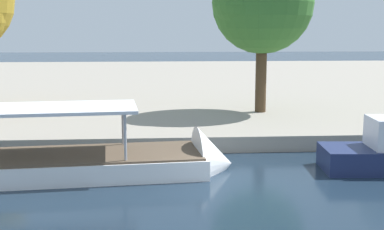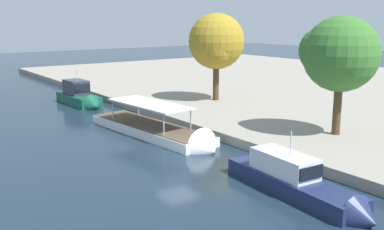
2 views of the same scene
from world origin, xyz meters
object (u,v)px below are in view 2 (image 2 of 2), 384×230
at_px(mooring_bollard_1, 133,99).
at_px(tour_boat_1, 160,133).
at_px(motor_yacht_2, 299,185).
at_px(tree_0, 340,54).
at_px(motor_yacht_0, 80,98).
at_px(tree_2, 217,41).

bearing_deg(mooring_bollard_1, tour_boat_1, -17.53).
relative_size(tour_boat_1, mooring_bollard_1, 20.20).
bearing_deg(motor_yacht_2, tree_0, 122.32).
distance_m(motor_yacht_0, tour_boat_1, 17.05).
relative_size(mooring_bollard_1, tree_2, 0.08).
height_order(tour_boat_1, tree_2, tree_2).
height_order(tour_boat_1, mooring_bollard_1, tour_boat_1).
bearing_deg(tree_0, tour_boat_1, -133.45).
xyz_separation_m(motor_yacht_2, mooring_bollard_1, (-26.25, 3.88, 0.53)).
bearing_deg(tree_2, motor_yacht_2, -28.58).
relative_size(motor_yacht_2, tree_0, 1.12).
xyz_separation_m(motor_yacht_0, motor_yacht_2, (32.08, -0.41, -0.21)).
bearing_deg(tree_2, tree_0, -6.33).
bearing_deg(motor_yacht_2, tour_boat_1, -176.90).
bearing_deg(motor_yacht_2, mooring_bollard_1, 175.97).
distance_m(motor_yacht_2, tree_2, 26.48).
xyz_separation_m(tour_boat_1, mooring_bollard_1, (-11.21, 3.54, 0.78)).
bearing_deg(mooring_bollard_1, tree_2, 66.13).
distance_m(mooring_bollard_1, tree_0, 22.50).
relative_size(tree_0, tree_2, 0.96).
distance_m(tour_boat_1, tree_0, 15.34).
bearing_deg(tree_0, motor_yacht_2, -62.05).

